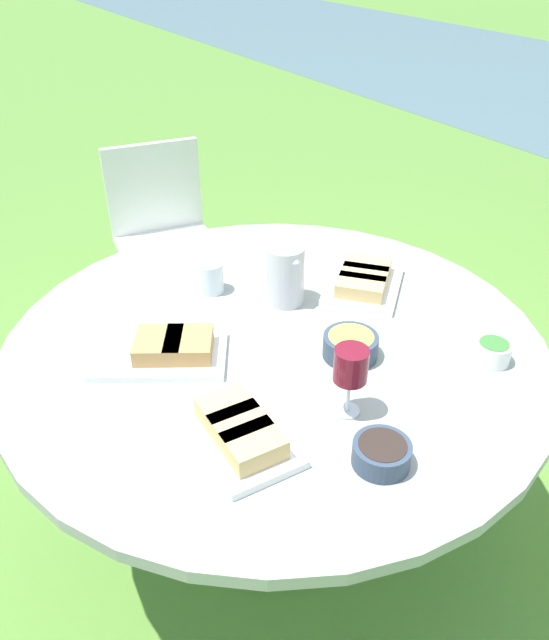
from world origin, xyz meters
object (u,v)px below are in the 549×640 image
wine_glass (351,367)px  water_pitcher (285,275)px  dining_table (274,364)px  chair_near_right (163,228)px

wine_glass → water_pitcher: bearing=163.0°
water_pitcher → dining_table: bearing=-42.1°
chair_near_right → water_pitcher: water_pitcher is taller
chair_near_right → water_pitcher: (1.18, -0.10, 0.34)m
chair_near_right → wine_glass: wine_glass is taller
dining_table → chair_near_right: 1.36m
dining_table → chair_near_right: chair_near_right is taller
chair_near_right → water_pitcher: size_ratio=4.86×
wine_glass → dining_table: bearing=176.9°
dining_table → wine_glass: wine_glass is taller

